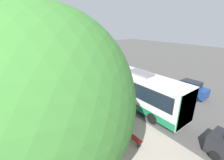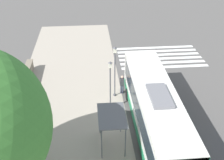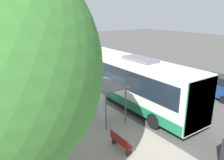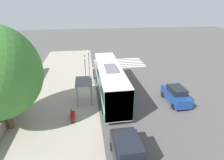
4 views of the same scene
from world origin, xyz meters
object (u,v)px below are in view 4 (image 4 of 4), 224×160
street_lamp_near (85,68)px  street_lamp_far (89,62)px  bus (110,80)px  parked_car_far_lane (176,95)px  bench (72,115)px  parked_car_behind_bus (128,152)px  bus_shelter (82,85)px  pedestrian (94,72)px

street_lamp_near → street_lamp_far: size_ratio=0.94×
bus → parked_car_far_lane: 7.59m
street_lamp_near → bench: bearing=-101.2°
bench → parked_car_behind_bus: 6.98m
parked_car_behind_bus → bus_shelter: bearing=108.4°
parked_car_far_lane → street_lamp_near: bearing=149.6°
street_lamp_far → bus_shelter: bearing=-98.9°
bus_shelter → bus: bearing=17.5°
bus → street_lamp_near: bearing=133.2°
bus_shelter → street_lamp_near: bearing=84.5°
bus_shelter → bench: 3.84m
bench → street_lamp_far: size_ratio=0.33×
bus → bench: bearing=-134.3°
street_lamp_near → parked_car_far_lane: (9.75, -5.72, -1.64)m
pedestrian → bench: bearing=-105.5°
bus → bus_shelter: (-3.15, -0.99, 0.10)m
bus_shelter → street_lamp_far: street_lamp_far is taller
street_lamp_near → parked_car_far_lane: street_lamp_near is taller
pedestrian → bench: 9.84m
street_lamp_far → parked_car_far_lane: size_ratio=1.14×
bus → bench: bus is taller
street_lamp_near → parked_car_far_lane: size_ratio=1.07×
pedestrian → parked_car_far_lane: 11.67m
pedestrian → street_lamp_far: 1.82m
parked_car_behind_bus → parked_car_far_lane: (7.15, 7.20, -0.09)m
bench → parked_car_far_lane: (11.20, 1.54, 0.45)m
pedestrian → parked_car_far_lane: size_ratio=0.44×
bus → street_lamp_far: bearing=114.9°
bus_shelter → parked_car_far_lane: size_ratio=0.68×
bus_shelter → parked_car_far_lane: bearing=-10.0°
street_lamp_near → parked_car_behind_bus: bearing=-78.6°
bus_shelter → street_lamp_far: size_ratio=0.59×
pedestrian → parked_car_behind_bus: bearing=-84.7°
street_lamp_near → parked_car_behind_bus: street_lamp_near is taller
street_lamp_near → bus: bearing=-46.8°
bus → bus_shelter: bus is taller
bus → street_lamp_far: street_lamp_far is taller
bus → parked_car_behind_bus: (-0.17, -9.98, -0.98)m
bus_shelter → parked_car_behind_bus: bearing=-71.6°
pedestrian → street_lamp_far: (-0.66, -0.32, 1.67)m
parked_car_far_lane → bus_shelter: bearing=170.0°
bus → street_lamp_near: street_lamp_near is taller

